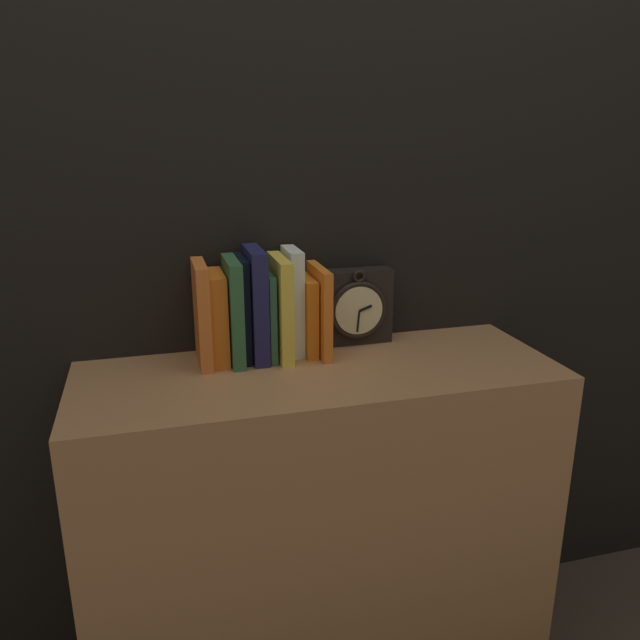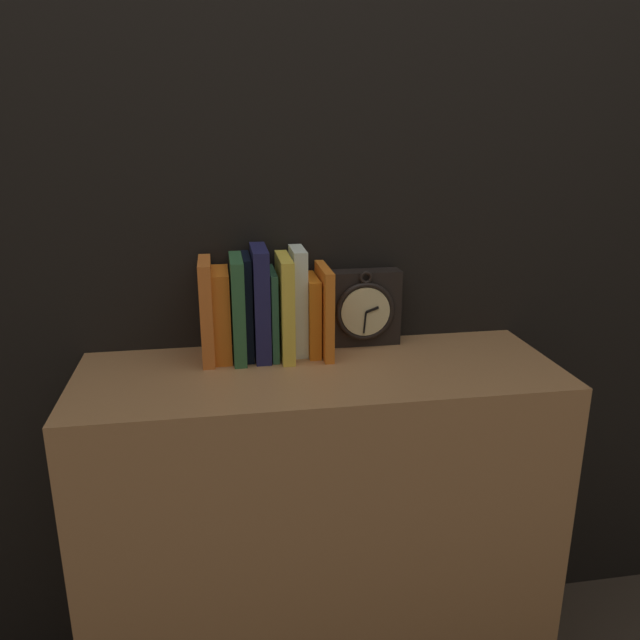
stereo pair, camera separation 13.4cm
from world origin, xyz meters
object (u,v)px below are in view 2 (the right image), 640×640
book_slot1_orange (222,314)px  book_slot8_orange (313,315)px  book_slot3_black (248,306)px  book_slot7_white (298,301)px  book_slot0_orange (207,310)px  book_slot4_navy (260,303)px  book_slot6_yellow (285,307)px  clock (362,308)px  book_slot5_green (273,313)px  book_slot2_green (238,308)px  book_slot9_orange (324,311)px

book_slot1_orange → book_slot8_orange: size_ratio=1.13×
book_slot3_black → book_slot8_orange: book_slot3_black is taller
book_slot7_white → book_slot0_orange: bearing=-175.6°
book_slot4_navy → book_slot7_white: (0.09, 0.02, -0.00)m
book_slot0_orange → book_slot3_black: 0.09m
book_slot3_black → book_slot6_yellow: size_ratio=1.01×
book_slot7_white → book_slot8_orange: (0.03, -0.01, -0.03)m
clock → book_slot0_orange: book_slot0_orange is taller
book_slot5_green → book_slot8_orange: bearing=2.5°
book_slot0_orange → book_slot2_green: (0.07, -0.00, 0.00)m
book_slot4_navy → book_slot0_orange: bearing=-179.6°
book_slot0_orange → book_slot3_black: (0.09, 0.01, 0.00)m
book_slot3_black → book_slot4_navy: 0.03m
book_slot0_orange → book_slot6_yellow: bearing=-1.9°
book_slot0_orange → book_slot4_navy: book_slot4_navy is taller
book_slot0_orange → book_slot4_navy: 0.12m
book_slot1_orange → book_slot9_orange: 0.24m
book_slot3_black → book_slot7_white: bearing=3.7°
book_slot6_yellow → book_slot7_white: size_ratio=0.95×
book_slot5_green → book_slot6_yellow: size_ratio=0.86×
book_slot0_orange → book_slot7_white: book_slot7_white is taller
clock → book_slot7_white: bearing=-171.5°
book_slot3_black → book_slot6_yellow: (0.08, -0.01, -0.00)m
book_slot4_navy → book_slot6_yellow: (0.06, -0.01, -0.01)m
book_slot1_orange → book_slot5_green: (0.12, -0.00, -0.00)m
book_slot7_white → book_slot9_orange: bearing=-20.9°
book_slot8_orange → book_slot2_green: bearing=-176.6°
book_slot3_black → book_slot4_navy: book_slot4_navy is taller
book_slot0_orange → book_slot1_orange: bearing=11.1°
book_slot7_white → book_slot1_orange: bearing=-176.8°
book_slot9_orange → book_slot1_orange: bearing=177.1°
book_slot4_navy → book_slot6_yellow: book_slot4_navy is taller
book_slot3_black → book_slot8_orange: size_ratio=1.30×
clock → book_slot8_orange: size_ratio=1.04×
book_slot2_green → book_slot5_green: (0.08, 0.01, -0.02)m
book_slot5_green → book_slot1_orange: bearing=178.6°
book_slot4_navy → book_slot7_white: book_slot4_navy is taller
book_slot0_orange → book_slot5_green: 0.15m
book_slot8_orange → book_slot7_white: bearing=165.8°
book_slot6_yellow → book_slot0_orange: bearing=178.1°
book_slot4_navy → book_slot6_yellow: 0.06m
book_slot1_orange → book_slot2_green: (0.04, -0.01, 0.02)m
book_slot8_orange → book_slot9_orange: 0.03m
book_slot1_orange → book_slot7_white: book_slot7_white is taller
book_slot1_orange → book_slot7_white: 0.18m
book_slot3_black → book_slot7_white: size_ratio=0.96×
book_slot4_navy → book_slot7_white: 0.09m
clock → book_slot6_yellow: size_ratio=0.81×
book_slot2_green → book_slot6_yellow: (0.11, -0.00, -0.00)m
clock → book_slot1_orange: bearing=-174.3°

